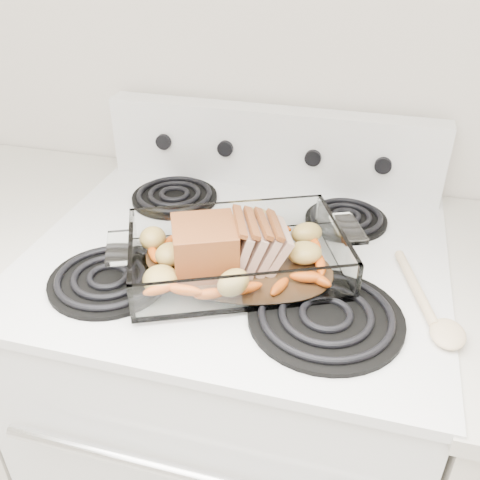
# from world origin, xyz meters

# --- Properties ---
(electric_range) EXTENTS (0.78, 0.70, 1.12)m
(electric_range) POSITION_xyz_m (0.00, 1.66, 0.48)
(electric_range) COLOR white
(electric_range) RESTS_ON ground
(baking_dish) EXTENTS (0.37, 0.24, 0.07)m
(baking_dish) POSITION_xyz_m (0.02, 1.58, 0.96)
(baking_dish) COLOR white
(baking_dish) RESTS_ON electric_range
(pork_roast) EXTENTS (0.20, 0.11, 0.09)m
(pork_roast) POSITION_xyz_m (-0.01, 1.58, 0.99)
(pork_roast) COLOR #934819
(pork_roast) RESTS_ON baking_dish
(roast_vegetables) EXTENTS (0.36, 0.20, 0.04)m
(roast_vegetables) POSITION_xyz_m (0.02, 1.62, 0.97)
(roast_vegetables) COLOR #E05D12
(roast_vegetables) RESTS_ON baking_dish
(wooden_spoon) EXTENTS (0.11, 0.24, 0.02)m
(wooden_spoon) POSITION_xyz_m (0.35, 1.55, 0.95)
(wooden_spoon) COLOR beige
(wooden_spoon) RESTS_ON electric_range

